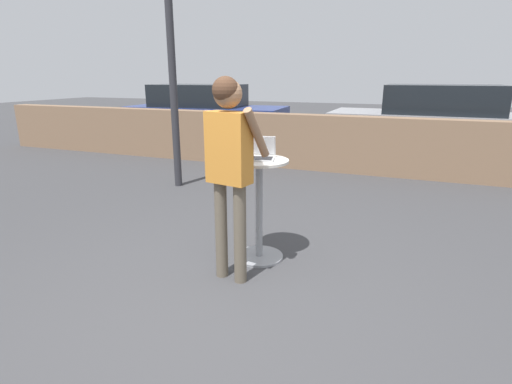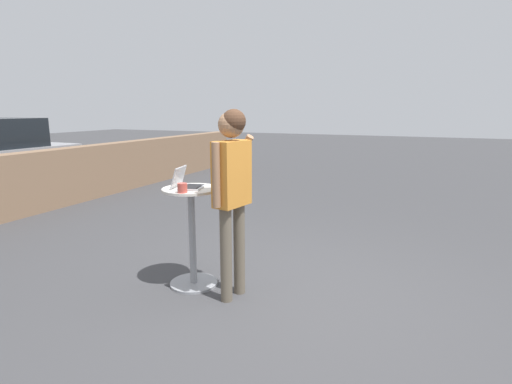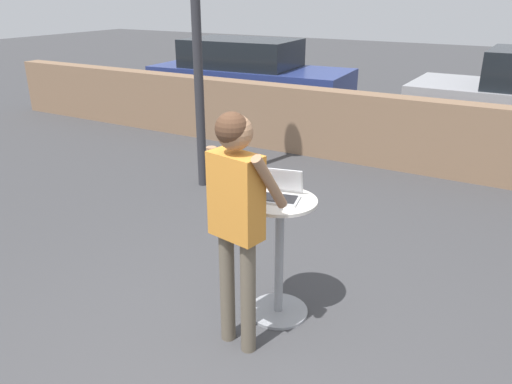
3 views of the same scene
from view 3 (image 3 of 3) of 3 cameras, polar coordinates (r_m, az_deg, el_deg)
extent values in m
cube|color=#84664C|center=(7.65, 17.55, 6.24)|extent=(16.60, 0.35, 1.06)
cylinder|color=gray|center=(4.25, 2.54, -13.41)|extent=(0.49, 0.49, 0.03)
cylinder|color=gray|center=(3.99, 2.66, -7.60)|extent=(0.07, 0.07, 0.97)
cylinder|color=beige|center=(3.77, 2.80, -1.03)|extent=(0.57, 0.57, 0.02)
cube|color=#B7BABF|center=(3.75, 2.68, -0.82)|extent=(0.33, 0.27, 0.02)
cube|color=black|center=(3.74, 2.68, -0.69)|extent=(0.29, 0.22, 0.00)
cube|color=#B7BABF|center=(3.83, 3.21, 1.37)|extent=(0.30, 0.13, 0.19)
cube|color=white|center=(3.82, 3.19, 1.37)|extent=(0.28, 0.11, 0.17)
cylinder|color=#C14C42|center=(3.80, -0.44, 0.14)|extent=(0.09, 0.09, 0.09)
torus|color=#C14C42|center=(3.77, 0.32, 0.01)|extent=(0.04, 0.01, 0.04)
cylinder|color=brown|center=(3.74, -3.30, -10.79)|extent=(0.11, 0.11, 0.91)
cylinder|color=brown|center=(3.62, -0.91, -11.94)|extent=(0.11, 0.11, 0.91)
cube|color=orange|center=(3.33, -2.30, -0.49)|extent=(0.40, 0.25, 0.60)
sphere|color=#936B4C|center=(3.19, -2.42, 6.83)|extent=(0.24, 0.24, 0.24)
sphere|color=#472D1E|center=(3.16, -2.80, 7.24)|extent=(0.22, 0.22, 0.22)
cylinder|color=#936B4C|center=(3.47, -4.99, 0.65)|extent=(0.07, 0.07, 0.57)
cylinder|color=#936B4C|center=(3.21, 1.60, 1.08)|extent=(0.13, 0.34, 0.44)
cube|color=navy|center=(10.69, -0.64, 12.16)|extent=(4.21, 1.92, 0.72)
cube|color=black|center=(10.69, -1.68, 15.60)|extent=(2.35, 1.60, 0.56)
cylinder|color=black|center=(10.98, 7.32, 10.52)|extent=(0.66, 0.26, 0.64)
cylinder|color=black|center=(9.53, 4.15, 8.89)|extent=(0.66, 0.26, 0.64)
cylinder|color=black|center=(12.03, -4.45, 11.63)|extent=(0.66, 0.26, 0.64)
cylinder|color=black|center=(10.73, -8.76, 10.17)|extent=(0.66, 0.26, 0.64)
cylinder|color=black|center=(9.02, 21.03, 6.84)|extent=(0.68, 0.24, 0.68)
cylinder|color=black|center=(10.65, 22.84, 8.73)|extent=(0.68, 0.24, 0.68)
cylinder|color=#2D2D33|center=(6.47, -6.80, 17.66)|extent=(0.12, 0.12, 4.00)
camera|label=1|loc=(0.83, -80.61, -61.09)|focal=28.00mm
camera|label=2|loc=(4.99, -48.59, 6.58)|focal=28.00mm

